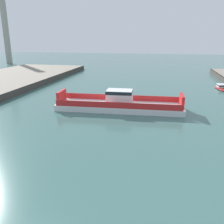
% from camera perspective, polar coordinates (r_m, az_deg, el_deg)
% --- Properties ---
extents(chain_ferry, '(24.04, 7.07, 3.81)m').
position_cam_1_polar(chain_ferry, '(46.07, 1.74, 1.93)').
color(chain_ferry, silver).
rests_on(chain_ferry, ground).
extents(moored_boat_mid_left, '(3.40, 7.82, 1.24)m').
position_cam_1_polar(moored_boat_mid_left, '(71.27, 24.29, 5.31)').
color(moored_boat_mid_left, red).
rests_on(moored_boat_mid_left, ground).
extents(smokestack_distant_b, '(3.19, 3.19, 33.01)m').
position_cam_1_polar(smokestack_distant_b, '(141.07, -23.72, 17.53)').
color(smokestack_distant_b, '#9E998E').
rests_on(smokestack_distant_b, ground).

